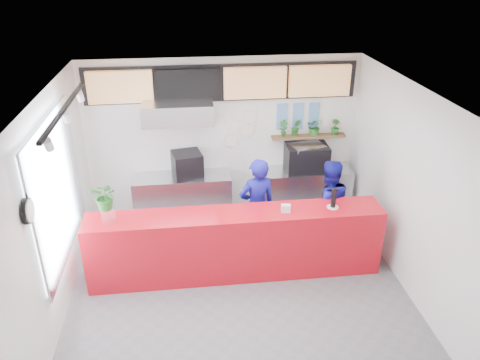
% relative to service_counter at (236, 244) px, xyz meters
% --- Properties ---
extents(floor, '(5.00, 5.00, 0.00)m').
position_rel_service_counter_xyz_m(floor, '(0.00, -0.40, -0.55)').
color(floor, slate).
rests_on(floor, ground).
extents(ceiling, '(5.00, 5.00, 0.00)m').
position_rel_service_counter_xyz_m(ceiling, '(0.00, -0.40, 2.45)').
color(ceiling, silver).
extents(wall_back, '(5.00, 0.00, 5.00)m').
position_rel_service_counter_xyz_m(wall_back, '(0.00, 2.10, 0.95)').
color(wall_back, white).
rests_on(wall_back, ground).
extents(wall_left, '(0.00, 5.00, 5.00)m').
position_rel_service_counter_xyz_m(wall_left, '(-2.50, -0.40, 0.95)').
color(wall_left, white).
rests_on(wall_left, ground).
extents(wall_right, '(0.00, 5.00, 5.00)m').
position_rel_service_counter_xyz_m(wall_right, '(2.50, -0.40, 0.95)').
color(wall_right, white).
rests_on(wall_right, ground).
extents(service_counter, '(4.50, 0.60, 1.10)m').
position_rel_service_counter_xyz_m(service_counter, '(0.00, 0.00, 0.00)').
color(service_counter, red).
rests_on(service_counter, ground).
extents(cream_band, '(5.00, 0.02, 0.80)m').
position_rel_service_counter_xyz_m(cream_band, '(0.00, 2.09, 2.05)').
color(cream_band, beige).
rests_on(cream_band, wall_back).
extents(prep_bench, '(1.80, 0.60, 0.90)m').
position_rel_service_counter_xyz_m(prep_bench, '(-0.80, 1.80, -0.10)').
color(prep_bench, '#B2B5BA').
rests_on(prep_bench, ground).
extents(panini_oven, '(0.60, 0.60, 0.46)m').
position_rel_service_counter_xyz_m(panini_oven, '(-0.69, 1.80, 0.58)').
color(panini_oven, black).
rests_on(panini_oven, prep_bench).
extents(extraction_hood, '(1.20, 0.70, 0.35)m').
position_rel_service_counter_xyz_m(extraction_hood, '(-0.80, 1.75, 1.60)').
color(extraction_hood, '#B2B5BA').
rests_on(extraction_hood, ceiling).
extents(hood_lip, '(1.20, 0.69, 0.31)m').
position_rel_service_counter_xyz_m(hood_lip, '(-0.80, 1.75, 1.40)').
color(hood_lip, '#B2B5BA').
rests_on(hood_lip, ceiling).
extents(right_bench, '(1.80, 0.60, 0.90)m').
position_rel_service_counter_xyz_m(right_bench, '(1.50, 1.80, -0.10)').
color(right_bench, '#B2B5BA').
rests_on(right_bench, ground).
extents(espresso_machine, '(0.78, 0.57, 0.50)m').
position_rel_service_counter_xyz_m(espresso_machine, '(1.54, 1.80, 0.60)').
color(espresso_machine, black).
rests_on(espresso_machine, right_bench).
extents(espresso_tray, '(0.69, 0.55, 0.06)m').
position_rel_service_counter_xyz_m(espresso_tray, '(1.54, 1.80, 0.83)').
color(espresso_tray, '#AAACB1').
rests_on(espresso_tray, espresso_machine).
extents(herb_shelf, '(1.40, 0.18, 0.04)m').
position_rel_service_counter_xyz_m(herb_shelf, '(1.60, 2.00, 0.95)').
color(herb_shelf, brown).
rests_on(herb_shelf, wall_back).
extents(menu_board_far_left, '(1.10, 0.10, 0.55)m').
position_rel_service_counter_xyz_m(menu_board_far_left, '(-1.75, 1.98, 2.00)').
color(menu_board_far_left, tan).
rests_on(menu_board_far_left, wall_back).
extents(menu_board_mid_left, '(1.10, 0.10, 0.55)m').
position_rel_service_counter_xyz_m(menu_board_mid_left, '(-0.59, 1.98, 2.00)').
color(menu_board_mid_left, black).
rests_on(menu_board_mid_left, wall_back).
extents(menu_board_mid_right, '(1.10, 0.10, 0.55)m').
position_rel_service_counter_xyz_m(menu_board_mid_right, '(0.57, 1.98, 2.00)').
color(menu_board_mid_right, tan).
rests_on(menu_board_mid_right, wall_back).
extents(menu_board_far_right, '(1.10, 0.10, 0.55)m').
position_rel_service_counter_xyz_m(menu_board_far_right, '(1.73, 1.98, 2.00)').
color(menu_board_far_right, tan).
rests_on(menu_board_far_right, wall_back).
extents(soffit, '(4.80, 0.04, 0.65)m').
position_rel_service_counter_xyz_m(soffit, '(0.00, 2.06, 2.00)').
color(soffit, black).
rests_on(soffit, wall_back).
extents(window_pane, '(0.04, 2.20, 1.90)m').
position_rel_service_counter_xyz_m(window_pane, '(-2.47, -0.10, 1.15)').
color(window_pane, silver).
rests_on(window_pane, wall_left).
extents(window_frame, '(0.03, 2.30, 2.00)m').
position_rel_service_counter_xyz_m(window_frame, '(-2.45, -0.10, 1.15)').
color(window_frame, '#B2B5BA').
rests_on(window_frame, wall_left).
extents(wall_clock_rim, '(0.05, 0.30, 0.30)m').
position_rel_service_counter_xyz_m(wall_clock_rim, '(-2.46, -1.30, 1.50)').
color(wall_clock_rim, black).
rests_on(wall_clock_rim, wall_left).
extents(wall_clock_face, '(0.02, 0.26, 0.26)m').
position_rel_service_counter_xyz_m(wall_clock_face, '(-2.43, -1.30, 1.50)').
color(wall_clock_face, white).
rests_on(wall_clock_face, wall_left).
extents(track_rail, '(0.05, 2.40, 0.04)m').
position_rel_service_counter_xyz_m(track_rail, '(-2.10, -0.40, 2.39)').
color(track_rail, black).
rests_on(track_rail, ceiling).
extents(dec_plate_a, '(0.24, 0.03, 0.24)m').
position_rel_service_counter_xyz_m(dec_plate_a, '(0.15, 2.07, 1.20)').
color(dec_plate_a, silver).
rests_on(dec_plate_a, wall_back).
extents(dec_plate_b, '(0.24, 0.03, 0.24)m').
position_rel_service_counter_xyz_m(dec_plate_b, '(0.45, 2.07, 1.10)').
color(dec_plate_b, silver).
rests_on(dec_plate_b, wall_back).
extents(dec_plate_c, '(0.24, 0.03, 0.24)m').
position_rel_service_counter_xyz_m(dec_plate_c, '(0.15, 2.07, 0.90)').
color(dec_plate_c, silver).
rests_on(dec_plate_c, wall_back).
extents(dec_plate_d, '(0.24, 0.03, 0.24)m').
position_rel_service_counter_xyz_m(dec_plate_d, '(0.50, 2.07, 1.35)').
color(dec_plate_d, silver).
rests_on(dec_plate_d, wall_back).
extents(photo_frame_a, '(0.20, 0.02, 0.25)m').
position_rel_service_counter_xyz_m(photo_frame_a, '(1.10, 2.08, 1.45)').
color(photo_frame_a, '#598CBF').
rests_on(photo_frame_a, wall_back).
extents(photo_frame_b, '(0.20, 0.02, 0.25)m').
position_rel_service_counter_xyz_m(photo_frame_b, '(1.40, 2.08, 1.45)').
color(photo_frame_b, '#598CBF').
rests_on(photo_frame_b, wall_back).
extents(photo_frame_c, '(0.20, 0.02, 0.25)m').
position_rel_service_counter_xyz_m(photo_frame_c, '(1.70, 2.08, 1.45)').
color(photo_frame_c, '#598CBF').
rests_on(photo_frame_c, wall_back).
extents(photo_frame_d, '(0.20, 0.02, 0.25)m').
position_rel_service_counter_xyz_m(photo_frame_d, '(1.10, 2.08, 1.20)').
color(photo_frame_d, '#598CBF').
rests_on(photo_frame_d, wall_back).
extents(photo_frame_e, '(0.20, 0.02, 0.25)m').
position_rel_service_counter_xyz_m(photo_frame_e, '(1.40, 2.08, 1.20)').
color(photo_frame_e, '#598CBF').
rests_on(photo_frame_e, wall_back).
extents(photo_frame_f, '(0.20, 0.02, 0.25)m').
position_rel_service_counter_xyz_m(photo_frame_f, '(1.70, 2.08, 1.20)').
color(photo_frame_f, '#598CBF').
rests_on(photo_frame_f, wall_back).
extents(staff_center, '(0.70, 0.54, 1.71)m').
position_rel_service_counter_xyz_m(staff_center, '(0.41, 0.58, 0.30)').
color(staff_center, navy).
rests_on(staff_center, ground).
extents(staff_right, '(0.86, 0.70, 1.64)m').
position_rel_service_counter_xyz_m(staff_right, '(1.58, 0.51, 0.27)').
color(staff_right, navy).
rests_on(staff_right, ground).
extents(herb_a, '(0.19, 0.16, 0.31)m').
position_rel_service_counter_xyz_m(herb_a, '(1.12, 2.00, 1.13)').
color(herb_a, '#266122').
rests_on(herb_a, herb_shelf).
extents(herb_b, '(0.20, 0.17, 0.33)m').
position_rel_service_counter_xyz_m(herb_b, '(1.35, 2.00, 1.14)').
color(herb_b, '#266122').
rests_on(herb_b, herb_shelf).
extents(herb_c, '(0.35, 0.32, 0.34)m').
position_rel_service_counter_xyz_m(herb_c, '(1.71, 2.00, 1.14)').
color(herb_c, '#266122').
rests_on(herb_c, herb_shelf).
extents(herb_d, '(0.18, 0.16, 0.29)m').
position_rel_service_counter_xyz_m(herb_d, '(2.11, 2.00, 1.11)').
color(herb_d, '#266122').
rests_on(herb_d, herb_shelf).
extents(glass_vase, '(0.25, 0.25, 0.24)m').
position_rel_service_counter_xyz_m(glass_vase, '(-1.85, -0.05, 0.67)').
color(glass_vase, silver).
rests_on(glass_vase, service_counter).
extents(basil_vase, '(0.48, 0.45, 0.42)m').
position_rel_service_counter_xyz_m(basil_vase, '(-1.85, -0.05, 0.98)').
color(basil_vase, '#266122').
rests_on(basil_vase, glass_vase).
extents(napkin_holder, '(0.15, 0.10, 0.12)m').
position_rel_service_counter_xyz_m(napkin_holder, '(0.75, -0.06, 0.61)').
color(napkin_holder, silver).
rests_on(napkin_holder, service_counter).
extents(white_plate, '(0.22, 0.22, 0.01)m').
position_rel_service_counter_xyz_m(white_plate, '(1.49, -0.01, 0.56)').
color(white_plate, silver).
rests_on(white_plate, service_counter).
extents(pepper_mill, '(0.09, 0.09, 0.31)m').
position_rel_service_counter_xyz_m(pepper_mill, '(1.49, -0.01, 0.72)').
color(pepper_mill, black).
rests_on(pepper_mill, white_plate).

